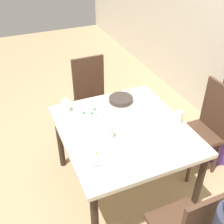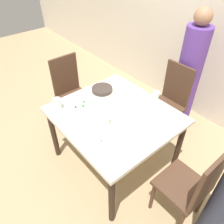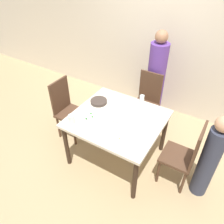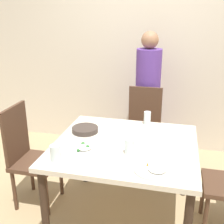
# 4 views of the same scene
# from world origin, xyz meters

# --- Properties ---
(ground_plane) EXTENTS (10.00, 10.00, 0.00)m
(ground_plane) POSITION_xyz_m (0.00, 0.00, 0.00)
(ground_plane) COLOR tan
(dining_table) EXTENTS (1.18, 1.08, 0.75)m
(dining_table) POSITION_xyz_m (0.00, 0.00, 0.67)
(dining_table) COLOR beige
(dining_table) RESTS_ON ground_plane
(chair_adult_spot) EXTENTS (0.40, 0.40, 0.99)m
(chair_adult_spot) POSITION_xyz_m (0.04, 0.89, 0.52)
(chair_adult_spot) COLOR #4C3323
(chair_adult_spot) RESTS_ON ground_plane
(chair_empty_left) EXTENTS (0.40, 0.40, 0.99)m
(chair_empty_left) POSITION_xyz_m (-0.94, 0.03, 0.52)
(chair_empty_left) COLOR #4C3323
(chair_empty_left) RESTS_ON ground_plane
(bowl_curry) EXTENTS (0.24, 0.24, 0.05)m
(bowl_curry) POSITION_xyz_m (-0.40, 0.15, 0.78)
(bowl_curry) COLOR #3D332D
(bowl_curry) RESTS_ON dining_table
(plate_rice_adult) EXTENTS (0.25, 0.25, 0.05)m
(plate_rice_adult) POSITION_xyz_m (-0.29, -0.21, 0.77)
(plate_rice_adult) COLOR white
(plate_rice_adult) RESTS_ON dining_table
(plate_rice_child) EXTENTS (0.27, 0.27, 0.05)m
(plate_rice_child) POSITION_xyz_m (0.28, -0.38, 0.77)
(plate_rice_child) COLOR white
(plate_rice_child) RESTS_ON dining_table
(glass_water_tall) EXTENTS (0.08, 0.08, 0.13)m
(glass_water_tall) POSITION_xyz_m (0.07, -0.17, 0.82)
(glass_water_tall) COLOR silver
(glass_water_tall) RESTS_ON dining_table
(glass_water_short) EXTENTS (0.08, 0.08, 0.13)m
(glass_water_short) POSITION_xyz_m (-0.44, -0.40, 0.82)
(glass_water_short) COLOR silver
(glass_water_short) RESTS_ON dining_table
(glass_water_center) EXTENTS (0.07, 0.07, 0.13)m
(glass_water_center) POSITION_xyz_m (0.13, 0.47, 0.82)
(glass_water_center) COLOR silver
(glass_water_center) RESTS_ON dining_table
(napkin_folded) EXTENTS (0.14, 0.14, 0.01)m
(napkin_folded) POSITION_xyz_m (-0.03, -0.06, 0.76)
(napkin_folded) COLOR white
(napkin_folded) RESTS_ON dining_table
(fork_steel) EXTENTS (0.17, 0.10, 0.01)m
(fork_steel) POSITION_xyz_m (0.26, 0.31, 0.76)
(fork_steel) COLOR silver
(fork_steel) RESTS_ON dining_table
(spoon_steel) EXTENTS (0.17, 0.10, 0.01)m
(spoon_steel) POSITION_xyz_m (-0.13, 0.18, 0.76)
(spoon_steel) COLOR silver
(spoon_steel) RESTS_ON dining_table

